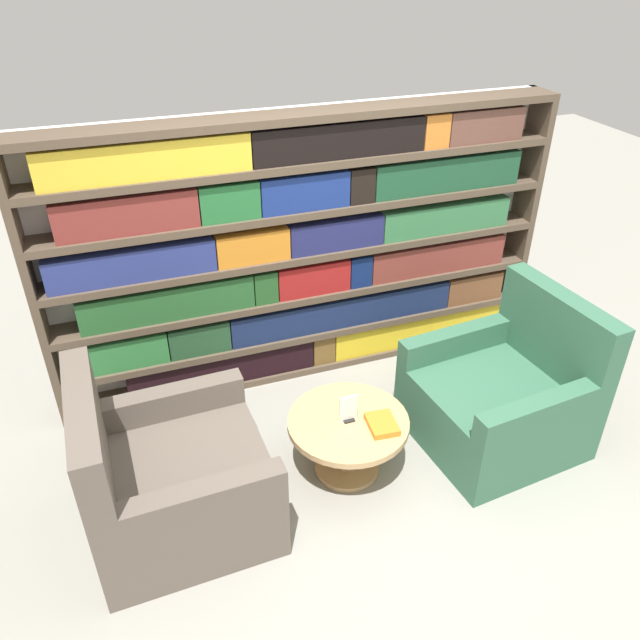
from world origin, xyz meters
name	(u,v)px	position (x,y,z in m)	size (l,w,h in m)	color
ground_plane	(381,493)	(0.00, 0.00, 0.00)	(14.00, 14.00, 0.00)	gray
bookshelf	(306,252)	(0.01, 1.40, 0.94)	(3.55, 0.30, 1.90)	silver
armchair_left	(171,481)	(-1.17, 0.21, 0.31)	(0.97, 0.94, 0.97)	brown
armchair_right	(502,397)	(0.93, 0.22, 0.31)	(1.02, 1.00, 0.97)	#336047
coffee_table	(348,434)	(-0.12, 0.25, 0.29)	(0.72, 0.72, 0.40)	tan
table_sign	(349,410)	(-0.12, 0.25, 0.47)	(0.11, 0.06, 0.17)	black
stray_book	(382,424)	(0.04, 0.13, 0.42)	(0.18, 0.22, 0.04)	orange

